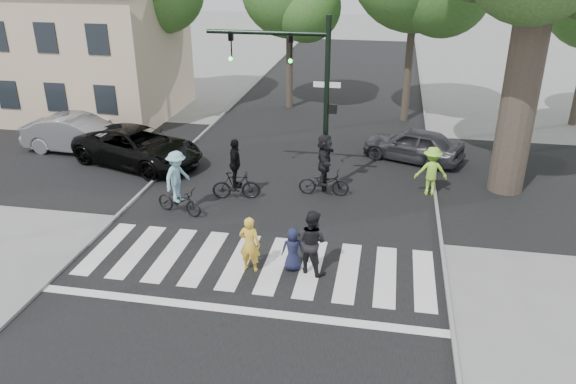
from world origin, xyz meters
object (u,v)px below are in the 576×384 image
Objects in this scene: pedestrian_adult at (311,242)px; car_suv at (138,147)px; cyclist_left at (178,187)px; cyclist_mid at (236,175)px; traffic_signal at (301,81)px; cyclist_right at (324,168)px; car_silver at (79,134)px; pedestrian_woman at (250,244)px; pedestrian_child at (293,249)px; car_grey at (413,145)px.

pedestrian_adult reaches higher than car_suv.
cyclist_mid is (1.50, 1.44, -0.05)m from cyclist_left.
cyclist_right is at bearing -20.70° from traffic_signal.
traffic_signal is 10.44m from car_silver.
cyclist_mid reaches higher than pedestrian_woman.
cyclist_left is 0.40× the size of car_suv.
pedestrian_child is 0.58m from pedestrian_adult.
car_grey is (4.38, 9.24, -0.12)m from pedestrian_woman.
pedestrian_child is at bearing -113.32° from car_suv.
cyclist_right is at bearing -98.60° from pedestrian_woman.
pedestrian_child is 0.26× the size of car_silver.
car_grey is at bearing 52.40° from cyclist_right.
pedestrian_adult is 5.02m from cyclist_right.
cyclist_right is at bearing 16.63° from cyclist_mid.
cyclist_left is 0.54× the size of car_grey.
pedestrian_woman is at bearing -127.15° from car_silver.
car_silver is at bearing -34.62° from pedestrian_woman.
car_silver is (-10.58, 2.53, -0.22)m from cyclist_right.
cyclist_mid is (-3.20, 4.15, -0.02)m from pedestrian_adult.
pedestrian_adult is 13.24m from car_silver.
traffic_signal reaches higher than pedestrian_adult.
cyclist_right reaches higher than pedestrian_child.
car_silver reaches higher than car_grey.
car_grey is at bearing -81.05° from car_silver.
traffic_signal is 5.32m from cyclist_left.
traffic_signal reaches higher than cyclist_left.
pedestrian_woman is 0.40× the size of car_grey.
pedestrian_woman reaches higher than car_grey.
car_suv is 10.88m from car_grey.
pedestrian_child is at bearing -161.85° from pedestrian_woman.
traffic_signal is 3.80× the size of pedestrian_woman.
car_suv is 3.20m from car_silver.
pedestrian_child is at bearing -56.85° from cyclist_mid.
pedestrian_woman is at bearing -43.57° from cyclist_left.
traffic_signal is at bearing 36.82° from cyclist_left.
cyclist_right is at bearing -62.32° from pedestrian_adult.
car_suv is (-7.53, 1.57, -0.25)m from cyclist_right.
cyclist_left is at bearing -125.21° from car_silver.
traffic_signal is at bearing -81.99° from car_suv.
pedestrian_woman is (-0.44, -5.58, -3.11)m from traffic_signal.
cyclist_left is (-3.53, -2.64, -2.98)m from traffic_signal.
pedestrian_woman is at bearing -119.07° from car_suv.
car_grey is at bearing -58.59° from car_suv.
pedestrian_woman is 12.11m from car_silver.
car_grey is (2.77, 9.00, -0.22)m from pedestrian_adult.
cyclist_right is at bearing -16.59° from car_grey.
pedestrian_adult is at bearing -86.58° from cyclist_right.
cyclist_left is 1.00× the size of cyclist_mid.
car_silver is at bearing 167.22° from traffic_signal.
cyclist_mid is at bearing -28.07° from pedestrian_adult.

